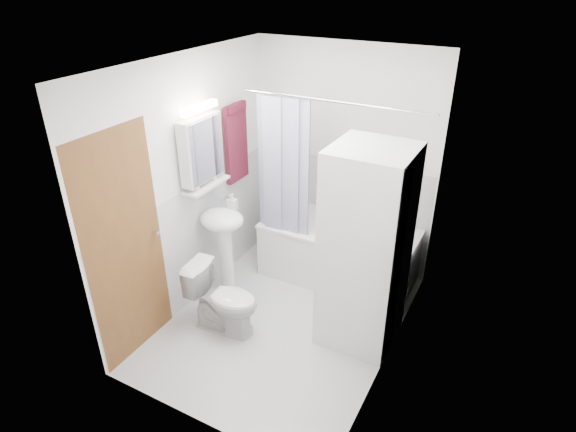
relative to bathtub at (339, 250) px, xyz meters
The scene contains 20 objects.
floor 0.99m from the bathtub, 99.40° to the right, with size 2.60×2.60×0.00m, color silver.
room_walls 1.48m from the bathtub, 99.40° to the right, with size 2.60×2.60×2.60m.
wainscot 0.70m from the bathtub, 103.66° to the right, with size 1.98×2.58×2.58m.
door 1.95m from the bathtub, 126.87° to the right, with size 0.05×2.00×2.00m.
bathtub is the anchor object (origin of this frame).
tub_spout 0.71m from the bathtub, 58.78° to the left, with size 0.04×0.04×0.12m, color silver.
curtain_rod 1.69m from the bathtub, 90.00° to the right, with size 0.02×0.02×1.78m, color silver.
shower_curtain 1.10m from the bathtub, 148.23° to the right, with size 0.55×0.02×1.45m.
sink 1.26m from the bathtub, 138.93° to the right, with size 0.44×0.37×1.04m.
medicine_cabinet 1.82m from the bathtub, 142.20° to the right, with size 0.13×0.50×0.71m.
shelf 1.58m from the bathtub, 141.81° to the right, with size 0.18×0.54×0.03m, color silver.
shower_caddy 0.91m from the bathtub, 52.00° to the left, with size 0.22×0.06×0.02m, color silver.
towel 1.56m from the bathtub, 168.72° to the right, with size 0.07×0.34×0.82m.
washer_dryer 1.07m from the bathtub, 54.79° to the right, with size 0.66×0.65×1.82m.
toilet 1.40m from the bathtub, 115.50° to the right, with size 0.37×0.66×0.65m, color white.
soap_pump 1.25m from the bathtub, 142.15° to the right, with size 0.08×0.17×0.08m, color gray.
shelf_bottle 1.69m from the bathtub, 137.06° to the right, with size 0.07×0.18×0.07m, color gray.
shelf_cup 1.56m from the bathtub, 146.12° to the right, with size 0.10×0.09×0.10m, color gray.
shampoo_a 0.97m from the bathtub, 58.30° to the left, with size 0.13×0.17×0.13m, color gray.
shampoo_b 0.98m from the bathtub, 45.21° to the left, with size 0.08×0.21×0.08m, color navy.
Camera 1 is at (1.72, -3.16, 3.05)m, focal length 30.00 mm.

